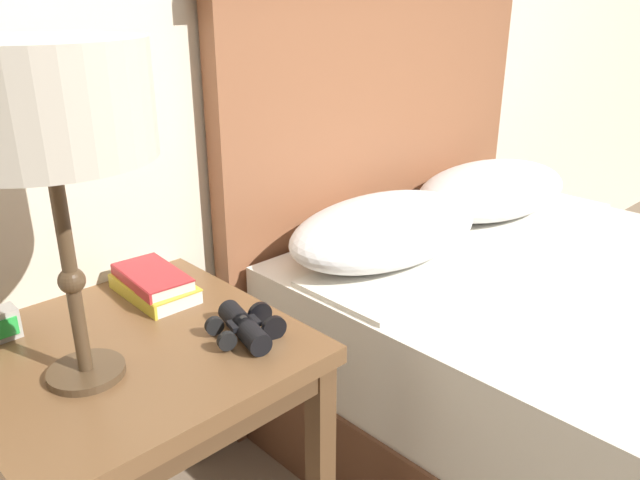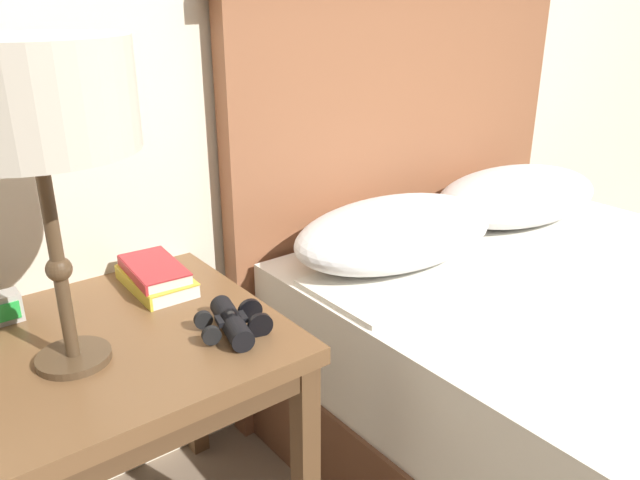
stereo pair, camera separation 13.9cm
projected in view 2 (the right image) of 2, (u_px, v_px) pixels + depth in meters
nightstand at (125, 367)px, 1.23m from camera, size 0.58×0.58×0.58m
table_lamp at (31, 102)px, 0.94m from camera, size 0.32×0.32×0.55m
book_on_nightstand at (156, 281)px, 1.39m from camera, size 0.12×0.21×0.03m
book_stacked_on_top at (153, 269)px, 1.38m from camera, size 0.12×0.20×0.03m
binoculars_pair at (232, 322)px, 1.20m from camera, size 0.15×0.16×0.05m
alarm_clock at (2, 308)px, 1.24m from camera, size 0.07×0.05×0.06m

